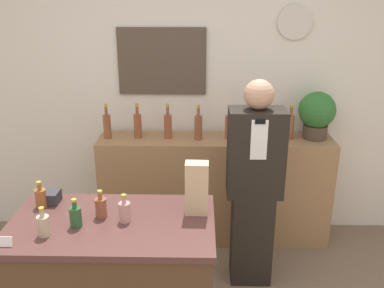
# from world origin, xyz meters

# --- Properties ---
(back_wall) EXTENTS (5.20, 0.09, 2.70)m
(back_wall) POSITION_xyz_m (-0.00, 2.00, 1.35)
(back_wall) COLOR silver
(back_wall) RESTS_ON ground_plane
(back_shelf) EXTENTS (2.02, 0.39, 0.97)m
(back_shelf) POSITION_xyz_m (0.22, 1.75, 0.48)
(back_shelf) COLOR #9E754C
(back_shelf) RESTS_ON ground_plane
(display_counter) EXTENTS (1.21, 0.70, 0.90)m
(display_counter) POSITION_xyz_m (-0.43, 0.46, 0.45)
(display_counter) COLOR #4C331E
(display_counter) RESTS_ON ground_plane
(shopkeeper) EXTENTS (0.41, 0.26, 1.60)m
(shopkeeper) POSITION_xyz_m (0.49, 1.16, 0.80)
(shopkeeper) COLOR black
(shopkeeper) RESTS_ON ground_plane
(potted_plant) EXTENTS (0.31, 0.31, 0.41)m
(potted_plant) POSITION_xyz_m (1.07, 1.78, 1.19)
(potted_plant) COLOR #4C3D2D
(potted_plant) RESTS_ON back_shelf
(paper_bag) EXTENTS (0.14, 0.10, 0.33)m
(paper_bag) POSITION_xyz_m (0.07, 0.58, 1.07)
(paper_bag) COLOR tan
(paper_bag) RESTS_ON display_counter
(price_card_left) EXTENTS (0.09, 0.02, 0.06)m
(price_card_left) POSITION_xyz_m (-0.94, 0.20, 0.93)
(price_card_left) COLOR white
(price_card_left) RESTS_ON display_counter
(gift_box) EXTENTS (0.11, 0.12, 0.08)m
(gift_box) POSITION_xyz_m (-0.86, 0.69, 0.94)
(gift_box) COLOR #2D2D33
(gift_box) RESTS_ON display_counter
(counter_bottle_0) EXTENTS (0.07, 0.07, 0.17)m
(counter_bottle_0) POSITION_xyz_m (-0.89, 0.63, 0.97)
(counter_bottle_0) COLOR #955629
(counter_bottle_0) RESTS_ON display_counter
(counter_bottle_1) EXTENTS (0.07, 0.07, 0.17)m
(counter_bottle_1) POSITION_xyz_m (-0.76, 0.31, 0.97)
(counter_bottle_1) COLOR tan
(counter_bottle_1) RESTS_ON display_counter
(counter_bottle_2) EXTENTS (0.07, 0.07, 0.17)m
(counter_bottle_2) POSITION_xyz_m (-0.62, 0.41, 0.97)
(counter_bottle_2) COLOR #29552C
(counter_bottle_2) RESTS_ON display_counter
(counter_bottle_3) EXTENTS (0.07, 0.07, 0.17)m
(counter_bottle_3) POSITION_xyz_m (-0.50, 0.52, 0.97)
(counter_bottle_3) COLOR brown
(counter_bottle_3) RESTS_ON display_counter
(counter_bottle_4) EXTENTS (0.07, 0.07, 0.17)m
(counter_bottle_4) POSITION_xyz_m (-0.35, 0.47, 0.97)
(counter_bottle_4) COLOR tan
(counter_bottle_4) RESTS_ON display_counter
(shelf_bottle_0) EXTENTS (0.07, 0.07, 0.30)m
(shelf_bottle_0) POSITION_xyz_m (-0.71, 1.75, 1.08)
(shelf_bottle_0) COLOR brown
(shelf_bottle_0) RESTS_ON back_shelf
(shelf_bottle_1) EXTENTS (0.07, 0.07, 0.30)m
(shelf_bottle_1) POSITION_xyz_m (-0.45, 1.76, 1.08)
(shelf_bottle_1) COLOR brown
(shelf_bottle_1) RESTS_ON back_shelf
(shelf_bottle_2) EXTENTS (0.07, 0.07, 0.30)m
(shelf_bottle_2) POSITION_xyz_m (-0.19, 1.75, 1.08)
(shelf_bottle_2) COLOR brown
(shelf_bottle_2) RESTS_ON back_shelf
(shelf_bottle_3) EXTENTS (0.07, 0.07, 0.30)m
(shelf_bottle_3) POSITION_xyz_m (0.07, 1.73, 1.08)
(shelf_bottle_3) COLOR brown
(shelf_bottle_3) RESTS_ON back_shelf
(shelf_bottle_4) EXTENTS (0.07, 0.07, 0.30)m
(shelf_bottle_4) POSITION_xyz_m (0.33, 1.75, 1.08)
(shelf_bottle_4) COLOR brown
(shelf_bottle_4) RESTS_ON back_shelf
(shelf_bottle_5) EXTENTS (0.07, 0.07, 0.30)m
(shelf_bottle_5) POSITION_xyz_m (0.59, 1.74, 1.08)
(shelf_bottle_5) COLOR brown
(shelf_bottle_5) RESTS_ON back_shelf
(shelf_bottle_6) EXTENTS (0.07, 0.07, 0.30)m
(shelf_bottle_6) POSITION_xyz_m (0.85, 1.76, 1.08)
(shelf_bottle_6) COLOR brown
(shelf_bottle_6) RESTS_ON back_shelf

